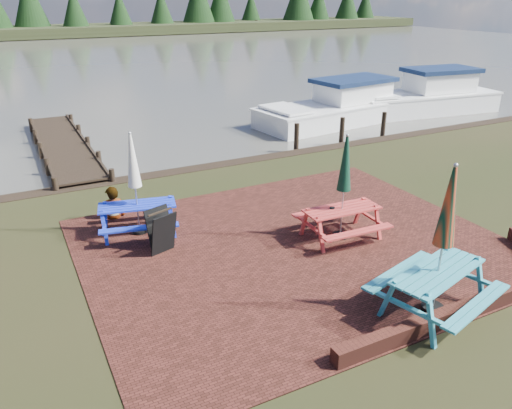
{
  "coord_description": "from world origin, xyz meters",
  "views": [
    {
      "loc": [
        -5.25,
        -7.36,
        5.21
      ],
      "look_at": [
        -0.75,
        1.42,
        1.0
      ],
      "focal_mm": 35.0,
      "sensor_mm": 36.0,
      "label": 1
    }
  ],
  "objects_px": {
    "picnic_table_blue": "(137,200)",
    "boat_near": "(340,109)",
    "picnic_table_red": "(342,204)",
    "person": "(110,187)",
    "boat_far": "(426,98)",
    "picnic_table_teal": "(439,264)",
    "jetty": "(64,145)",
    "chalkboard": "(162,231)"
  },
  "relations": [
    {
      "from": "person",
      "to": "picnic_table_blue",
      "type": "bearing_deg",
      "value": 106.84
    },
    {
      "from": "picnic_table_teal",
      "to": "picnic_table_red",
      "type": "height_order",
      "value": "picnic_table_teal"
    },
    {
      "from": "picnic_table_teal",
      "to": "chalkboard",
      "type": "xyz_separation_m",
      "value": [
        -3.58,
        4.32,
        -0.46
      ]
    },
    {
      "from": "picnic_table_blue",
      "to": "boat_near",
      "type": "xyz_separation_m",
      "value": [
        11.07,
        7.39,
        -0.42
      ]
    },
    {
      "from": "jetty",
      "to": "person",
      "type": "xyz_separation_m",
      "value": [
        0.25,
        -6.94,
        0.72
      ]
    },
    {
      "from": "picnic_table_teal",
      "to": "person",
      "type": "bearing_deg",
      "value": 107.1
    },
    {
      "from": "picnic_table_red",
      "to": "person",
      "type": "bearing_deg",
      "value": 144.34
    },
    {
      "from": "person",
      "to": "jetty",
      "type": "bearing_deg",
      "value": -89.04
    },
    {
      "from": "picnic_table_red",
      "to": "person",
      "type": "relative_size",
      "value": 1.46
    },
    {
      "from": "picnic_table_blue",
      "to": "boat_far",
      "type": "bearing_deg",
      "value": 37.11
    },
    {
      "from": "picnic_table_teal",
      "to": "person",
      "type": "relative_size",
      "value": 1.64
    },
    {
      "from": "jetty",
      "to": "picnic_table_blue",
      "type": "bearing_deg",
      "value": -85.67
    },
    {
      "from": "picnic_table_teal",
      "to": "picnic_table_blue",
      "type": "relative_size",
      "value": 1.13
    },
    {
      "from": "picnic_table_teal",
      "to": "boat_far",
      "type": "height_order",
      "value": "picnic_table_teal"
    },
    {
      "from": "picnic_table_red",
      "to": "boat_far",
      "type": "bearing_deg",
      "value": 40.92
    },
    {
      "from": "boat_far",
      "to": "boat_near",
      "type": "bearing_deg",
      "value": 94.54
    },
    {
      "from": "picnic_table_red",
      "to": "boat_near",
      "type": "distance_m",
      "value": 12.01
    },
    {
      "from": "picnic_table_teal",
      "to": "boat_far",
      "type": "xyz_separation_m",
      "value": [
        12.2,
        12.61,
        -0.48
      ]
    },
    {
      "from": "picnic_table_teal",
      "to": "person",
      "type": "distance_m",
      "value": 7.74
    },
    {
      "from": "picnic_table_red",
      "to": "boat_far",
      "type": "relative_size",
      "value": 0.32
    },
    {
      "from": "picnic_table_red",
      "to": "chalkboard",
      "type": "distance_m",
      "value": 4.04
    },
    {
      "from": "chalkboard",
      "to": "boat_far",
      "type": "xyz_separation_m",
      "value": [
        15.78,
        8.29,
        -0.01
      ]
    },
    {
      "from": "picnic_table_teal",
      "to": "person",
      "type": "height_order",
      "value": "picnic_table_teal"
    },
    {
      "from": "chalkboard",
      "to": "jetty",
      "type": "distance_m",
      "value": 9.2
    },
    {
      "from": "picnic_table_red",
      "to": "chalkboard",
      "type": "bearing_deg",
      "value": 164.61
    },
    {
      "from": "boat_far",
      "to": "picnic_table_red",
      "type": "bearing_deg",
      "value": 135.48
    },
    {
      "from": "picnic_table_blue",
      "to": "boat_near",
      "type": "height_order",
      "value": "picnic_table_blue"
    },
    {
      "from": "chalkboard",
      "to": "boat_near",
      "type": "relative_size",
      "value": 0.12
    },
    {
      "from": "picnic_table_teal",
      "to": "boat_near",
      "type": "bearing_deg",
      "value": 45.1
    },
    {
      "from": "picnic_table_red",
      "to": "jetty",
      "type": "distance_m",
      "value": 11.4
    },
    {
      "from": "picnic_table_red",
      "to": "chalkboard",
      "type": "relative_size",
      "value": 2.55
    },
    {
      "from": "picnic_table_teal",
      "to": "picnic_table_blue",
      "type": "bearing_deg",
      "value": 109.6
    },
    {
      "from": "picnic_table_red",
      "to": "boat_far",
      "type": "xyz_separation_m",
      "value": [
        11.95,
        9.52,
        -0.37
      ]
    },
    {
      "from": "picnic_table_teal",
      "to": "picnic_table_blue",
      "type": "distance_m",
      "value": 6.63
    },
    {
      "from": "jetty",
      "to": "boat_near",
      "type": "relative_size",
      "value": 1.14
    },
    {
      "from": "jetty",
      "to": "boat_far",
      "type": "xyz_separation_m",
      "value": [
        16.6,
        -0.86,
        0.36
      ]
    },
    {
      "from": "picnic_table_teal",
      "to": "chalkboard",
      "type": "distance_m",
      "value": 5.63
    },
    {
      "from": "boat_near",
      "to": "jetty",
      "type": "bearing_deg",
      "value": 79.6
    },
    {
      "from": "jetty",
      "to": "person",
      "type": "bearing_deg",
      "value": -87.93
    },
    {
      "from": "picnic_table_red",
      "to": "boat_near",
      "type": "xyz_separation_m",
      "value": [
        7.03,
        9.73,
        -0.43
      ]
    },
    {
      "from": "jetty",
      "to": "picnic_table_red",
      "type": "bearing_deg",
      "value": -65.86
    },
    {
      "from": "jetty",
      "to": "boat_far",
      "type": "height_order",
      "value": "boat_far"
    }
  ]
}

